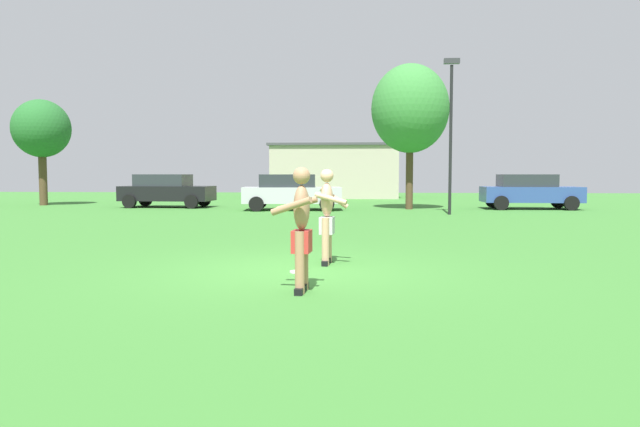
# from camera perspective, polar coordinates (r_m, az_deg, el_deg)

# --- Properties ---
(ground_plane) EXTENTS (80.00, 80.00, 0.00)m
(ground_plane) POSITION_cam_1_polar(r_m,az_deg,el_deg) (9.70, -2.40, -5.62)
(ground_plane) COLOR #38752D
(player_near) EXTENTS (0.62, 0.64, 1.70)m
(player_near) POSITION_cam_1_polar(r_m,az_deg,el_deg) (7.86, -1.87, -1.31)
(player_near) COLOR black
(player_near) RESTS_ON ground_plane
(player_in_gray) EXTENTS (0.59, 0.68, 1.69)m
(player_in_gray) POSITION_cam_1_polar(r_m,az_deg,el_deg) (10.30, 0.72, -0.08)
(player_in_gray) COLOR black
(player_in_gray) RESTS_ON ground_plane
(frisbee) EXTENTS (0.26, 0.26, 0.03)m
(frisbee) POSITION_cam_1_polar(r_m,az_deg,el_deg) (9.51, -2.21, -5.74)
(frisbee) COLOR white
(frisbee) RESTS_ON ground_plane
(car_blue_near_post) EXTENTS (4.33, 2.08, 1.58)m
(car_blue_near_post) POSITION_cam_1_polar(r_m,az_deg,el_deg) (28.08, 19.87, 2.09)
(car_blue_near_post) COLOR #2D478C
(car_blue_near_post) RESTS_ON ground_plane
(car_silver_mid_lot) EXTENTS (4.45, 2.34, 1.58)m
(car_silver_mid_lot) POSITION_cam_1_polar(r_m,az_deg,el_deg) (25.68, -2.87, 2.17)
(car_silver_mid_lot) COLOR silver
(car_silver_mid_lot) RESTS_ON ground_plane
(car_black_far_end) EXTENTS (4.39, 2.20, 1.58)m
(car_black_far_end) POSITION_cam_1_polar(r_m,az_deg,el_deg) (28.79, -14.84, 2.23)
(car_black_far_end) COLOR black
(car_black_far_end) RESTS_ON ground_plane
(lamp_post) EXTENTS (0.60, 0.24, 6.07)m
(lamp_post) POSITION_cam_1_polar(r_m,az_deg,el_deg) (23.50, 12.72, 8.91)
(lamp_post) COLOR black
(lamp_post) RESTS_ON ground_plane
(outbuilding_behind_lot) EXTENTS (8.59, 7.12, 3.58)m
(outbuilding_behind_lot) POSITION_cam_1_polar(r_m,az_deg,el_deg) (40.41, 1.57, 4.19)
(outbuilding_behind_lot) COLOR #B2A893
(outbuilding_behind_lot) RESTS_ON ground_plane
(tree_left_field) EXTENTS (2.85, 2.85, 5.36)m
(tree_left_field) POSITION_cam_1_polar(r_m,az_deg,el_deg) (32.91, -25.67, 7.45)
(tree_left_field) COLOR #4C3823
(tree_left_field) RESTS_ON ground_plane
(tree_right_field) EXTENTS (3.47, 3.47, 6.51)m
(tree_right_field) POSITION_cam_1_polar(r_m,az_deg,el_deg) (26.73, 8.83, 10.10)
(tree_right_field) COLOR #4C3823
(tree_right_field) RESTS_ON ground_plane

